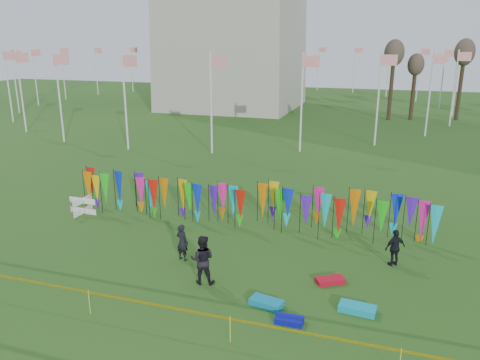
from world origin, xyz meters
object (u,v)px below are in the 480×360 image
(kite_bag_teal, at_px, (357,309))
(kite_bag_turquoise, at_px, (266,303))
(kite_bag_red, at_px, (330,280))
(person_left, at_px, (182,242))
(person_mid, at_px, (202,260))
(kite_bag_blue, at_px, (289,320))
(box_kite, at_px, (83,206))
(person_right, at_px, (395,248))

(kite_bag_teal, bearing_deg, kite_bag_turquoise, -169.10)
(kite_bag_red, bearing_deg, person_left, 179.50)
(person_mid, bearing_deg, kite_bag_turquoise, 151.81)
(kite_bag_turquoise, bearing_deg, kite_bag_blue, -38.37)
(person_mid, height_order, kite_bag_blue, person_mid)
(box_kite, height_order, kite_bag_teal, box_kite)
(person_mid, xyz_separation_m, person_right, (6.90, 3.76, -0.18))
(person_left, height_order, person_right, person_left)
(person_right, height_order, kite_bag_turquoise, person_right)
(person_mid, height_order, person_right, person_mid)
(box_kite, bearing_deg, person_left, -24.39)
(person_left, relative_size, person_mid, 0.83)
(person_mid, xyz_separation_m, kite_bag_red, (4.62, 1.49, -0.86))
(kite_bag_blue, height_order, kite_bag_teal, kite_bag_teal)
(person_left, distance_m, kite_bag_turquoise, 4.93)
(person_left, bearing_deg, kite_bag_teal, -177.99)
(kite_bag_turquoise, relative_size, kite_bag_teal, 0.92)
(kite_bag_turquoise, bearing_deg, kite_bag_teal, 10.90)
(person_right, distance_m, kite_bag_turquoise, 6.23)
(person_mid, bearing_deg, person_right, -162.98)
(person_right, height_order, kite_bag_red, person_right)
(kite_bag_turquoise, height_order, kite_bag_red, kite_bag_turquoise)
(person_left, height_order, kite_bag_turquoise, person_left)
(box_kite, relative_size, person_right, 0.58)
(kite_bag_teal, bearing_deg, box_kite, 160.82)
(kite_bag_teal, bearing_deg, kite_bag_blue, -146.62)
(kite_bag_blue, relative_size, kite_bag_teal, 0.75)
(box_kite, height_order, kite_bag_blue, box_kite)
(box_kite, xyz_separation_m, kite_bag_turquoise, (11.61, -5.68, -0.34))
(person_right, relative_size, kite_bag_blue, 1.71)
(box_kite, bearing_deg, kite_bag_blue, -27.14)
(kite_bag_turquoise, height_order, kite_bag_blue, kite_bag_turquoise)
(box_kite, relative_size, kite_bag_teal, 0.74)
(person_right, height_order, kite_bag_blue, person_right)
(kite_bag_blue, bearing_deg, kite_bag_turquoise, 141.63)
(person_right, bearing_deg, kite_bag_red, 8.15)
(person_left, height_order, kite_bag_blue, person_left)
(kite_bag_blue, xyz_separation_m, kite_bag_teal, (2.06, 1.36, 0.02))
(person_left, distance_m, kite_bag_blue, 6.15)
(person_right, bearing_deg, kite_bag_teal, 37.30)
(kite_bag_red, bearing_deg, box_kite, 165.95)
(kite_bag_turquoise, xyz_separation_m, kite_bag_teal, (3.04, 0.59, 0.00))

